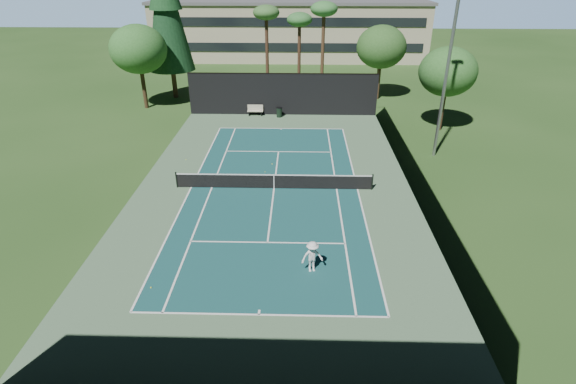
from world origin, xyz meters
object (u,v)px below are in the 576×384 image
player (312,257)px  tennis_ball_c (272,164)px  tennis_net (274,181)px  trash_bin (279,112)px  tennis_ball_d (186,160)px  park_bench (255,110)px  tennis_ball_b (265,172)px  tennis_ball_a (151,288)px

player → tennis_ball_c: 12.98m
tennis_net → tennis_ball_c: 3.98m
tennis_net → trash_bin: (-0.32, 15.26, -0.08)m
tennis_ball_d → park_bench: (4.23, 11.16, 0.51)m
tennis_ball_b → tennis_ball_d: tennis_ball_d is taller
tennis_ball_a → tennis_ball_d: (-1.80, 14.83, -0.00)m
tennis_net → tennis_ball_d: tennis_net is taller
tennis_ball_c → tennis_ball_a: bearing=-108.4°
tennis_ball_a → tennis_ball_b: 13.50m
player → trash_bin: (-2.63, 24.02, -0.34)m
player → tennis_ball_b: player is taller
tennis_ball_c → trash_bin: size_ratio=0.08×
tennis_ball_b → trash_bin: bearing=87.9°
tennis_ball_a → tennis_ball_b: bearing=71.4°
tennis_ball_d → tennis_net: bearing=-33.5°
tennis_ball_b → tennis_ball_c: (0.42, 1.40, 0.00)m
tennis_ball_a → trash_bin: 25.97m
tennis_net → park_bench: bearing=99.6°
tennis_ball_d → tennis_ball_c: bearing=-5.6°
tennis_ball_c → park_bench: park_bench is taller
trash_bin → tennis_ball_d: bearing=-121.6°
tennis_ball_c → player: bearing=-78.1°
tennis_net → tennis_ball_b: (-0.77, 2.53, -0.52)m
park_bench → trash_bin: bearing=-11.3°
tennis_ball_b → park_bench: bearing=98.1°
tennis_net → player: 9.06m
tennis_ball_c → trash_bin: 11.34m
tennis_ball_b → trash_bin: 12.75m
tennis_net → trash_bin: 15.26m
player → tennis_ball_a: 7.59m
tennis_ball_b → player: bearing=-74.7°
tennis_net → tennis_ball_c: bearing=95.2°
tennis_ball_d → tennis_ball_b: bearing=-18.4°
tennis_ball_c → tennis_ball_b: bearing=-106.7°
tennis_ball_b → tennis_ball_d: bearing=161.6°
tennis_ball_b → tennis_ball_c: size_ratio=0.89×
player → tennis_ball_b: (-3.08, 11.29, -0.78)m
tennis_ball_c → tennis_ball_d: (-6.53, 0.64, -0.00)m
tennis_net → tennis_ball_d: size_ratio=182.24×
tennis_net → tennis_ball_a: bearing=-116.3°
player → park_bench: (-4.97, 24.48, -0.27)m
tennis_ball_a → trash_bin: trash_bin is taller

